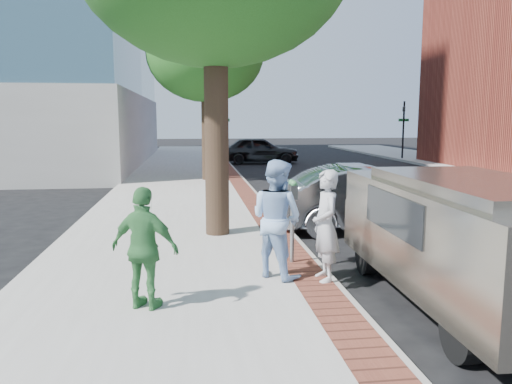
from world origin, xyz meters
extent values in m
plane|color=black|center=(0.00, 0.00, 0.00)|extent=(120.00, 120.00, 0.00)
cube|color=#9E9991|center=(-1.50, 8.00, 0.07)|extent=(5.00, 60.00, 0.15)
cube|color=brown|center=(0.70, 8.00, 0.15)|extent=(0.60, 60.00, 0.01)
cube|color=gray|center=(1.05, 8.00, 0.07)|extent=(0.10, 60.00, 0.15)
cylinder|color=black|center=(0.90, 22.00, 1.90)|extent=(0.12, 0.12, 3.80)
imported|color=black|center=(0.90, 22.00, 3.00)|extent=(0.18, 0.15, 0.90)
cube|color=#1E7238|center=(0.90, 22.00, 2.60)|extent=(0.70, 0.03, 0.18)
cylinder|color=black|center=(12.50, 22.00, 1.90)|extent=(0.12, 0.12, 3.80)
imported|color=black|center=(12.50, 22.00, 3.00)|extent=(0.18, 0.15, 0.90)
cube|color=#1E7238|center=(12.50, 22.00, 2.60)|extent=(0.70, 0.03, 0.18)
cylinder|color=black|center=(-0.60, 1.90, 2.35)|extent=(0.52, 0.52, 4.40)
cylinder|color=black|center=(-0.50, 12.00, 2.08)|extent=(0.40, 0.40, 3.85)
ellipsoid|color=#1F4F16|center=(-0.50, 12.00, 5.32)|extent=(4.80, 4.80, 3.94)
cylinder|color=gray|center=(0.58, -0.55, 0.72)|extent=(0.07, 0.07, 1.15)
cube|color=#2D3030|center=(0.58, -0.64, 1.42)|extent=(0.12, 0.14, 0.24)
cube|color=#2D3030|center=(0.58, -0.46, 1.42)|extent=(0.12, 0.14, 0.24)
sphere|color=#3F8C4C|center=(0.58, -0.64, 1.57)|extent=(0.11, 0.11, 0.11)
sphere|color=#3F8C4C|center=(0.58, -0.46, 1.57)|extent=(0.11, 0.11, 0.11)
imported|color=#AFAFB4|center=(0.90, -1.57, 1.03)|extent=(0.45, 0.66, 1.75)
imported|color=#94B8E5|center=(0.18, -1.25, 1.10)|extent=(1.15, 1.16, 1.89)
imported|color=#3A8041|center=(-1.79, -2.41, 0.97)|extent=(1.04, 0.77, 1.65)
imported|color=#A8AAAF|center=(3.14, 2.37, 0.79)|extent=(4.82, 1.80, 1.57)
imported|color=black|center=(2.94, 20.93, 0.81)|extent=(4.87, 2.18, 1.62)
cube|color=gray|center=(2.64, -2.52, 1.02)|extent=(2.06, 4.98, 1.39)
cube|color=gray|center=(2.69, -0.36, 0.74)|extent=(1.92, 0.96, 0.82)
cube|color=gray|center=(2.64, -2.83, 1.80)|extent=(1.82, 3.53, 0.16)
cylinder|color=black|center=(1.83, -0.91, 0.33)|extent=(0.24, 0.66, 0.66)
cylinder|color=black|center=(3.52, -0.94, 0.33)|extent=(0.24, 0.66, 0.66)
cylinder|color=black|center=(1.77, -4.10, 0.33)|extent=(0.24, 0.66, 0.66)
cube|color=black|center=(1.66, -2.29, 1.34)|extent=(0.06, 2.06, 0.57)
cube|color=black|center=(2.70, 0.10, 1.08)|extent=(1.65, 0.05, 0.41)
camera|label=1|loc=(-1.16, -8.96, 2.67)|focal=35.00mm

